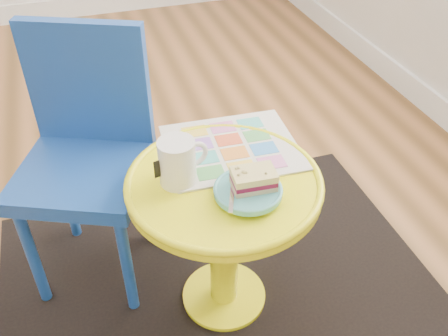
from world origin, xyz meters
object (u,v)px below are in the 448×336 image
object	(u,v)px
side_table	(224,219)
plate	(248,191)
mug	(178,161)
chair	(87,147)
newspaper	(232,147)

from	to	relation	value
side_table	plate	distance (m)	0.17
mug	plate	distance (m)	0.18
side_table	mug	xyz separation A→B (m)	(-0.10, 0.03, 0.19)
mug	plate	size ratio (longest dim) A/B	0.79
chair	mug	size ratio (longest dim) A/B	5.96
chair	plate	distance (m)	0.50
chair	newspaper	distance (m)	0.40
newspaper	plate	world-z (taller)	plate
chair	mug	bearing A→B (deg)	-26.83
newspaper	mug	xyz separation A→B (m)	(-0.17, -0.09, 0.06)
newspaper	plate	xyz separation A→B (m)	(-0.03, -0.20, 0.01)
side_table	mug	distance (m)	0.22
newspaper	mug	bearing A→B (deg)	-148.40
chair	newspaper	xyz separation A→B (m)	(0.37, -0.16, 0.03)
chair	mug	distance (m)	0.33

